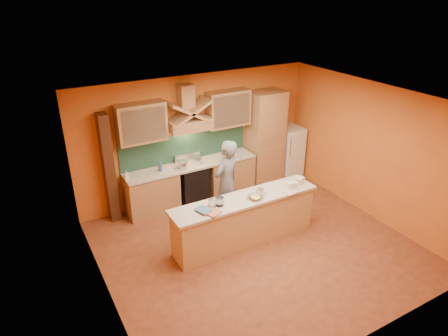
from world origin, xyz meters
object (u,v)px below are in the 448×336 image
person (227,183)px  mixing_bowl (255,197)px  kitchen_scale (260,192)px  stove (192,183)px  fridge (289,152)px

person → mixing_bowl: 0.91m
kitchen_scale → mixing_bowl: (-0.16, -0.08, -0.02)m
stove → kitchen_scale: bearing=-75.3°
fridge → person: size_ratio=0.72×
stove → mixing_bowl: 2.11m
mixing_bowl → person: bearing=95.9°
stove → person: person is taller
stove → person: 1.23m
person → mixing_bowl: size_ratio=6.81×
kitchen_scale → fridge: bearing=54.1°
person → fridge: bearing=-177.1°
person → kitchen_scale: person is taller
person → kitchen_scale: 0.87m
fridge → kitchen_scale: bearing=-138.5°
fridge → mixing_bowl: size_ratio=4.93×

